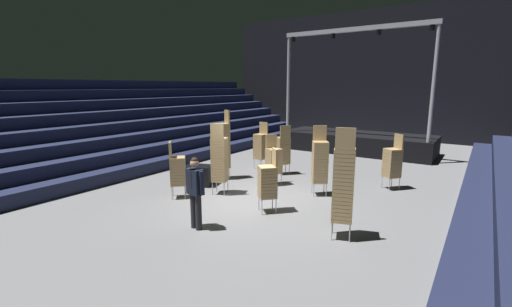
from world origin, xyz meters
TOP-DOWN VIEW (x-y plane):
  - ground_plane at (0.00, 0.00)m, footprint 22.00×30.00m
  - arena_end_wall at (0.00, 15.00)m, footprint 22.00×0.30m
  - bleacher_bank_left at (-8.00, 1.00)m, footprint 6.00×24.00m
  - stage_riser at (0.00, 9.56)m, footprint 7.35×2.82m
  - man_with_tie at (-0.02, -2.20)m, footprint 0.57×0.29m
  - chair_stack_front_left at (3.02, 3.70)m, footprint 0.62×0.62m
  - chair_stack_front_right at (-2.07, 3.72)m, footprint 0.48×0.48m
  - chair_stack_mid_left at (2.99, -0.78)m, footprint 0.56×0.56m
  - chair_stack_mid_right at (-1.29, 0.20)m, footprint 0.57×0.57m
  - chair_stack_mid_centre at (-2.07, -0.81)m, footprint 0.62×0.62m
  - chair_stack_rear_left at (0.79, -0.31)m, footprint 0.62×0.62m
  - chair_stack_rear_right at (-2.35, 1.65)m, footprint 0.60×0.60m
  - chair_stack_rear_centre at (1.33, 1.80)m, footprint 0.61×0.61m
  - chair_stack_aisle_left at (-0.87, 3.44)m, footprint 0.62×0.62m
  - chair_stack_aisle_right at (-0.43, 2.01)m, footprint 0.60×0.60m
  - equipment_road_case at (-2.49, 0.56)m, footprint 1.04×0.85m

SIDE VIEW (x-z plane):
  - ground_plane at x=0.00m, z-range -0.10..0.00m
  - equipment_road_case at x=-2.49m, z-range 0.00..0.67m
  - stage_riser at x=0.00m, z-range -2.39..3.57m
  - chair_stack_mid_centre at x=-2.07m, z-range 0.00..1.71m
  - chair_stack_rear_left at x=0.79m, z-range 0.00..1.71m
  - chair_stack_aisle_right at x=-0.43m, z-range 0.00..1.71m
  - chair_stack_front_left at x=3.02m, z-range 0.00..1.80m
  - chair_stack_front_right at x=-2.07m, z-range 0.00..1.88m
  - chair_stack_aisle_left at x=-0.87m, z-range 0.00..1.88m
  - man_with_tie at x=-0.02m, z-range 0.11..1.83m
  - chair_stack_rear_centre at x=1.33m, z-range 0.00..2.14m
  - chair_stack_mid_right at x=-1.29m, z-range 0.00..2.22m
  - chair_stack_mid_left at x=2.99m, z-range 0.00..2.47m
  - chair_stack_rear_right at x=-2.35m, z-range 0.00..2.47m
  - bleacher_bank_left at x=-8.00m, z-range 0.00..3.60m
  - arena_end_wall at x=0.00m, z-range 0.00..8.00m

